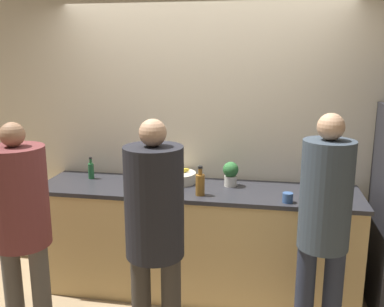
{
  "coord_description": "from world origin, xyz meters",
  "views": [
    {
      "loc": [
        0.58,
        -3.06,
        2.06
      ],
      "look_at": [
        0.0,
        0.15,
        1.3
      ],
      "focal_mm": 40.0,
      "sensor_mm": 36.0,
      "label": 1
    }
  ],
  "objects_px": {
    "person_left": "(20,214)",
    "bottle_red": "(151,173)",
    "potted_plant": "(231,173)",
    "bottle_amber": "(200,184)",
    "bottle_green": "(91,170)",
    "person_right": "(324,220)",
    "cup_blue": "(288,198)",
    "utensil_crock": "(316,179)",
    "fruit_bowl": "(177,177)",
    "person_center": "(155,224)",
    "cup_black": "(310,187)"
  },
  "relations": [
    {
      "from": "person_left",
      "to": "bottle_red",
      "type": "xyz_separation_m",
      "value": [
        0.61,
        1.11,
        0.02
      ]
    },
    {
      "from": "potted_plant",
      "to": "bottle_amber",
      "type": "bearing_deg",
      "value": -126.97
    },
    {
      "from": "bottle_green",
      "to": "bottle_red",
      "type": "relative_size",
      "value": 1.24
    },
    {
      "from": "person_left",
      "to": "person_right",
      "type": "bearing_deg",
      "value": 6.6
    },
    {
      "from": "cup_blue",
      "to": "potted_plant",
      "type": "height_order",
      "value": "potted_plant"
    },
    {
      "from": "utensil_crock",
      "to": "cup_blue",
      "type": "distance_m",
      "value": 0.5
    },
    {
      "from": "fruit_bowl",
      "to": "potted_plant",
      "type": "distance_m",
      "value": 0.48
    },
    {
      "from": "bottle_amber",
      "to": "cup_blue",
      "type": "height_order",
      "value": "bottle_amber"
    },
    {
      "from": "person_center",
      "to": "person_right",
      "type": "height_order",
      "value": "person_right"
    },
    {
      "from": "utensil_crock",
      "to": "cup_blue",
      "type": "height_order",
      "value": "utensil_crock"
    },
    {
      "from": "person_left",
      "to": "person_center",
      "type": "height_order",
      "value": "person_center"
    },
    {
      "from": "utensil_crock",
      "to": "bottle_red",
      "type": "distance_m",
      "value": 1.45
    },
    {
      "from": "person_left",
      "to": "bottle_amber",
      "type": "xyz_separation_m",
      "value": [
        1.12,
        0.76,
        0.05
      ]
    },
    {
      "from": "bottle_red",
      "to": "potted_plant",
      "type": "bearing_deg",
      "value": -4.66
    },
    {
      "from": "person_center",
      "to": "cup_black",
      "type": "xyz_separation_m",
      "value": [
        1.04,
        1.03,
        -0.02
      ]
    },
    {
      "from": "potted_plant",
      "to": "utensil_crock",
      "type": "bearing_deg",
      "value": 6.77
    },
    {
      "from": "bottle_green",
      "to": "person_right",
      "type": "bearing_deg",
      "value": -22.67
    },
    {
      "from": "person_right",
      "to": "cup_blue",
      "type": "distance_m",
      "value": 0.52
    },
    {
      "from": "person_left",
      "to": "bottle_red",
      "type": "bearing_deg",
      "value": 60.96
    },
    {
      "from": "fruit_bowl",
      "to": "cup_blue",
      "type": "relative_size",
      "value": 4.12
    },
    {
      "from": "bottle_amber",
      "to": "cup_black",
      "type": "distance_m",
      "value": 0.91
    },
    {
      "from": "fruit_bowl",
      "to": "bottle_amber",
      "type": "height_order",
      "value": "bottle_amber"
    },
    {
      "from": "person_right",
      "to": "bottle_green",
      "type": "distance_m",
      "value": 2.12
    },
    {
      "from": "utensil_crock",
      "to": "bottle_red",
      "type": "xyz_separation_m",
      "value": [
        -1.45,
        -0.03,
        -0.02
      ]
    },
    {
      "from": "bottle_green",
      "to": "cup_blue",
      "type": "relative_size",
      "value": 2.48
    },
    {
      "from": "cup_black",
      "to": "utensil_crock",
      "type": "bearing_deg",
      "value": 67.83
    },
    {
      "from": "fruit_bowl",
      "to": "cup_blue",
      "type": "xyz_separation_m",
      "value": [
        0.94,
        -0.37,
        -0.01
      ]
    },
    {
      "from": "person_center",
      "to": "fruit_bowl",
      "type": "distance_m",
      "value": 1.12
    },
    {
      "from": "bottle_red",
      "to": "potted_plant",
      "type": "xyz_separation_m",
      "value": [
        0.72,
        -0.06,
        0.05
      ]
    },
    {
      "from": "person_right",
      "to": "bottle_amber",
      "type": "relative_size",
      "value": 7.06
    },
    {
      "from": "bottle_amber",
      "to": "bottle_green",
      "type": "xyz_separation_m",
      "value": [
        -1.06,
        0.29,
        -0.02
      ]
    },
    {
      "from": "cup_blue",
      "to": "potted_plant",
      "type": "relative_size",
      "value": 0.38
    },
    {
      "from": "bottle_green",
      "to": "potted_plant",
      "type": "relative_size",
      "value": 0.94
    },
    {
      "from": "utensil_crock",
      "to": "bottle_red",
      "type": "relative_size",
      "value": 1.74
    },
    {
      "from": "person_left",
      "to": "bottle_green",
      "type": "relative_size",
      "value": 8.17
    },
    {
      "from": "person_left",
      "to": "potted_plant",
      "type": "bearing_deg",
      "value": 38.07
    },
    {
      "from": "utensil_crock",
      "to": "cup_black",
      "type": "bearing_deg",
      "value": -112.17
    },
    {
      "from": "utensil_crock",
      "to": "bottle_green",
      "type": "distance_m",
      "value": 2.0
    },
    {
      "from": "person_left",
      "to": "bottle_green",
      "type": "height_order",
      "value": "person_left"
    },
    {
      "from": "cup_black",
      "to": "bottle_red",
      "type": "bearing_deg",
      "value": 174.81
    },
    {
      "from": "utensil_crock",
      "to": "cup_blue",
      "type": "relative_size",
      "value": 3.48
    },
    {
      "from": "person_center",
      "to": "cup_black",
      "type": "bearing_deg",
      "value": 44.62
    },
    {
      "from": "person_center",
      "to": "bottle_green",
      "type": "height_order",
      "value": "person_center"
    },
    {
      "from": "utensil_crock",
      "to": "potted_plant",
      "type": "distance_m",
      "value": 0.73
    },
    {
      "from": "person_right",
      "to": "utensil_crock",
      "type": "relative_size",
      "value": 6.1
    },
    {
      "from": "person_center",
      "to": "utensil_crock",
      "type": "bearing_deg",
      "value": 46.93
    },
    {
      "from": "bottle_green",
      "to": "cup_black",
      "type": "height_order",
      "value": "bottle_green"
    },
    {
      "from": "fruit_bowl",
      "to": "person_left",
      "type": "bearing_deg",
      "value": -128.83
    },
    {
      "from": "bottle_amber",
      "to": "cup_blue",
      "type": "xyz_separation_m",
      "value": [
        0.69,
        -0.05,
        -0.06
      ]
    },
    {
      "from": "potted_plant",
      "to": "cup_black",
      "type": "bearing_deg",
      "value": -5.77
    }
  ]
}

